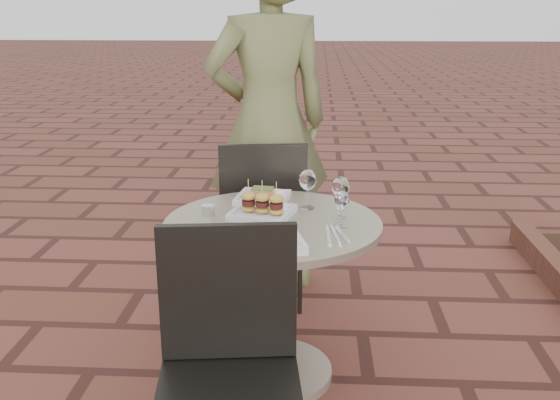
# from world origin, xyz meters

# --- Properties ---
(ground) EXTENTS (60.00, 60.00, 0.00)m
(ground) POSITION_xyz_m (0.00, 0.00, 0.00)
(ground) COLOR brown
(ground) RESTS_ON ground
(cafe_table) EXTENTS (0.90, 0.90, 0.73)m
(cafe_table) POSITION_xyz_m (-0.01, 0.02, 0.48)
(cafe_table) COLOR gray
(cafe_table) RESTS_ON ground
(chair_far) EXTENTS (0.49, 0.49, 0.93)m
(chair_far) POSITION_xyz_m (-0.11, 0.69, 0.55)
(chair_far) COLOR black
(chair_far) RESTS_ON ground
(chair_near) EXTENTS (0.49, 0.49, 0.93)m
(chair_near) POSITION_xyz_m (-0.09, -0.71, 0.55)
(chair_near) COLOR black
(chair_near) RESTS_ON ground
(diner) EXTENTS (0.81, 0.66, 1.93)m
(diner) POSITION_xyz_m (-0.10, 1.00, 0.96)
(diner) COLOR brown
(diner) RESTS_ON ground
(plate_salmon) EXTENTS (0.26, 0.26, 0.06)m
(plate_salmon) POSITION_xyz_m (-0.07, 0.30, 0.75)
(plate_salmon) COLOR silver
(plate_salmon) RESTS_ON cafe_table
(plate_sliders) EXTENTS (0.29, 0.29, 0.15)m
(plate_sliders) POSITION_xyz_m (-0.05, 0.08, 0.76)
(plate_sliders) COLOR silver
(plate_sliders) RESTS_ON cafe_table
(plate_tuna) EXTENTS (0.32, 0.32, 0.03)m
(plate_tuna) POSITION_xyz_m (-0.01, -0.26, 0.75)
(plate_tuna) COLOR silver
(plate_tuna) RESTS_ON cafe_table
(wine_glass_right) EXTENTS (0.06, 0.06, 0.15)m
(wine_glass_right) POSITION_xyz_m (0.27, -0.03, 0.83)
(wine_glass_right) COLOR white
(wine_glass_right) RESTS_ON cafe_table
(wine_glass_mid) EXTENTS (0.07, 0.07, 0.17)m
(wine_glass_mid) POSITION_xyz_m (0.13, 0.20, 0.85)
(wine_glass_mid) COLOR white
(wine_glass_mid) RESTS_ON cafe_table
(wine_glass_far) EXTENTS (0.07, 0.07, 0.17)m
(wine_glass_far) POSITION_xyz_m (0.27, 0.09, 0.85)
(wine_glass_far) COLOR white
(wine_glass_far) RESTS_ON cafe_table
(steel_ramekin) EXTENTS (0.07, 0.07, 0.04)m
(steel_ramekin) POSITION_xyz_m (-0.29, 0.08, 0.75)
(steel_ramekin) COLOR silver
(steel_ramekin) RESTS_ON cafe_table
(cutlery_set) EXTENTS (0.14, 0.24, 0.00)m
(cutlery_set) POSITION_xyz_m (0.25, -0.14, 0.73)
(cutlery_set) COLOR silver
(cutlery_set) RESTS_ON cafe_table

